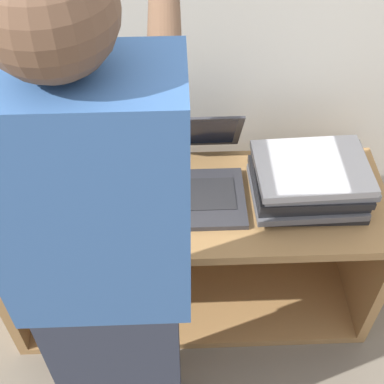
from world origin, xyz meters
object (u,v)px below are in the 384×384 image
laptop_open (190,176)px  laptop_stack_left (71,194)px  person (106,280)px  laptop_stack_right (309,181)px

laptop_open → laptop_stack_left: (-0.38, -0.06, 0.00)m
laptop_open → person: (-0.22, -0.51, 0.18)m
laptop_open → laptop_stack_left: size_ratio=1.04×
laptop_stack_left → person: 0.51m
laptop_stack_left → laptop_open: bearing=9.6°
laptop_stack_right → person: 0.77m
laptop_stack_left → laptop_stack_right: (0.76, 0.00, 0.03)m
laptop_stack_left → laptop_stack_right: 0.76m
laptop_open → laptop_stack_left: 0.39m
laptop_stack_right → person: bearing=-143.2°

